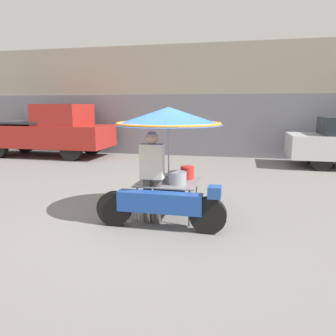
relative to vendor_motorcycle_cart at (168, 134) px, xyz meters
The scene contains 5 objects.
ground_plane 1.51m from the vendor_motorcycle_cart, 126.55° to the right, with size 36.00×36.00×0.00m, color slate.
shopfront_building 8.41m from the vendor_motorcycle_cart, 91.07° to the left, with size 28.00×2.06×4.28m.
vendor_motorcycle_cart is the anchor object (origin of this frame).
vendor_person 0.72m from the vendor_motorcycle_cart, 123.52° to the right, with size 0.38×0.22×1.55m.
pickup_truck 8.59m from the vendor_motorcycle_cart, 135.68° to the left, with size 5.13×1.95×2.02m.
Camera 1 is at (1.39, -5.23, 1.96)m, focal length 35.00 mm.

